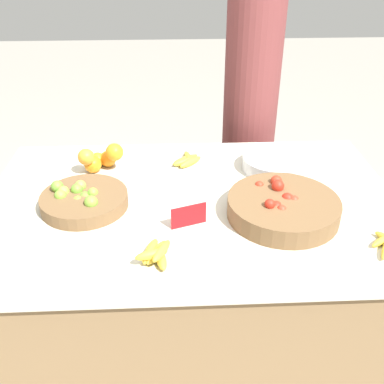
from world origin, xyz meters
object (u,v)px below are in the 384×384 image
tomato_basket (283,207)px  vendor_person (250,104)px  metal_bowl (275,163)px  price_sign (189,216)px  lime_bowl (84,200)px

tomato_basket → vendor_person: vendor_person is taller
metal_bowl → price_sign: 0.61m
lime_bowl → vendor_person: bearing=46.7°
lime_bowl → tomato_basket: (0.79, -0.11, 0.01)m
metal_bowl → lime_bowl: bearing=-161.6°
vendor_person → metal_bowl: bearing=-87.2°
tomato_basket → price_sign: (-0.37, -0.05, 0.00)m
lime_bowl → price_sign: lime_bowl is taller
lime_bowl → vendor_person: 1.20m
tomato_basket → metal_bowl: size_ratio=1.43×
price_sign → vendor_person: size_ratio=0.08×
metal_bowl → vendor_person: vendor_person is taller
lime_bowl → metal_bowl: bearing=18.4°
lime_bowl → tomato_basket: 0.80m
tomato_basket → price_sign: size_ratio=3.23×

